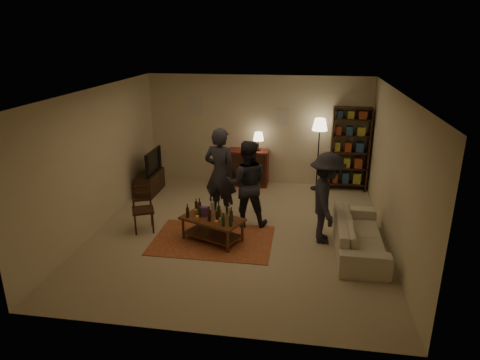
% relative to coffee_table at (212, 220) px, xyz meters
% --- Properties ---
extents(floor, '(6.00, 6.00, 0.00)m').
position_rel_coffee_table_xyz_m(floor, '(0.43, 0.43, -0.41)').
color(floor, '#C6B793').
rests_on(floor, ground).
extents(room_shell, '(6.00, 6.00, 6.00)m').
position_rel_coffee_table_xyz_m(room_shell, '(-0.22, 3.41, 1.41)').
color(room_shell, beige).
rests_on(room_shell, ground).
extents(rug, '(2.20, 1.50, 0.01)m').
position_rel_coffee_table_xyz_m(rug, '(0.00, -0.00, -0.40)').
color(rug, maroon).
rests_on(rug, ground).
extents(coffee_table, '(1.26, 0.99, 0.80)m').
position_rel_coffee_table_xyz_m(coffee_table, '(0.00, 0.00, 0.00)').
color(coffee_table, brown).
rests_on(coffee_table, ground).
extents(dining_chair, '(0.53, 0.53, 0.93)m').
position_rel_coffee_table_xyz_m(dining_chair, '(-1.43, 0.25, 0.08)').
color(dining_chair, '#321910').
rests_on(dining_chair, ground).
extents(tv_stand, '(0.40, 1.00, 1.06)m').
position_rel_coffee_table_xyz_m(tv_stand, '(-2.01, 2.23, -0.02)').
color(tv_stand, '#321910').
rests_on(tv_stand, ground).
extents(dresser, '(1.00, 0.50, 1.36)m').
position_rel_coffee_table_xyz_m(dresser, '(0.24, 3.15, 0.07)').
color(dresser, maroon).
rests_on(dresser, ground).
extents(bookshelf, '(0.90, 0.34, 2.02)m').
position_rel_coffee_table_xyz_m(bookshelf, '(2.68, 3.21, 0.63)').
color(bookshelf, '#321910').
rests_on(bookshelf, ground).
extents(floor_lamp, '(0.36, 0.36, 1.76)m').
position_rel_coffee_table_xyz_m(floor_lamp, '(1.94, 3.08, 1.09)').
color(floor_lamp, black).
rests_on(floor_lamp, ground).
extents(sofa, '(0.81, 2.08, 0.61)m').
position_rel_coffee_table_xyz_m(sofa, '(2.63, 0.03, -0.10)').
color(sofa, beige).
rests_on(sofa, ground).
extents(person_left, '(0.79, 0.61, 1.91)m').
position_rel_coffee_table_xyz_m(person_left, '(-0.05, 1.06, 0.55)').
color(person_left, '#27272F').
rests_on(person_left, ground).
extents(person_right, '(0.90, 0.74, 1.73)m').
position_rel_coffee_table_xyz_m(person_right, '(0.53, 0.81, 0.46)').
color(person_right, '#23232A').
rests_on(person_right, ground).
extents(person_by_sofa, '(0.68, 1.12, 1.69)m').
position_rel_coffee_table_xyz_m(person_by_sofa, '(2.04, 0.31, 0.44)').
color(person_by_sofa, '#222229').
rests_on(person_by_sofa, ground).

